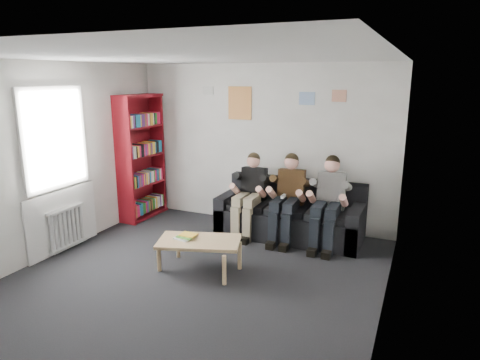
% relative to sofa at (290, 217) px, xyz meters
% --- Properties ---
extents(room_shell, '(5.00, 5.00, 5.00)m').
position_rel_sofa_xyz_m(room_shell, '(-0.66, -2.07, 1.04)').
color(room_shell, black).
rests_on(room_shell, ground).
extents(sofa, '(2.25, 0.92, 0.87)m').
position_rel_sofa_xyz_m(sofa, '(0.00, 0.00, 0.00)').
color(sofa, black).
rests_on(sofa, ground).
extents(bookshelf, '(0.33, 0.98, 2.19)m').
position_rel_sofa_xyz_m(bookshelf, '(-2.72, -0.13, 0.78)').
color(bookshelf, maroon).
rests_on(bookshelf, ground).
extents(coffee_table, '(1.05, 0.58, 0.42)m').
position_rel_sofa_xyz_m(coffee_table, '(-0.72, -1.69, 0.06)').
color(coffee_table, tan).
rests_on(coffee_table, ground).
extents(game_cases, '(0.26, 0.22, 0.05)m').
position_rel_sofa_xyz_m(game_cases, '(-0.91, -1.71, 0.13)').
color(game_cases, silver).
rests_on(game_cases, coffee_table).
extents(person_left, '(0.39, 0.83, 1.31)m').
position_rel_sofa_xyz_m(person_left, '(-0.63, -0.20, 0.35)').
color(person_left, black).
rests_on(person_left, sofa).
extents(person_middle, '(0.41, 0.87, 1.34)m').
position_rel_sofa_xyz_m(person_middle, '(0.00, -0.20, 0.36)').
color(person_middle, '#50341A').
rests_on(person_middle, sofa).
extents(person_right, '(0.41, 0.88, 1.36)m').
position_rel_sofa_xyz_m(person_right, '(0.63, -0.20, 0.36)').
color(person_right, silver).
rests_on(person_right, sofa).
extents(radiator, '(0.10, 0.64, 0.60)m').
position_rel_sofa_xyz_m(radiator, '(-2.81, -1.87, 0.04)').
color(radiator, white).
rests_on(radiator, ground).
extents(window, '(0.05, 1.30, 2.36)m').
position_rel_sofa_xyz_m(window, '(-2.88, -1.87, 0.72)').
color(window, white).
rests_on(window, room_shell).
extents(poster_large, '(0.42, 0.01, 0.55)m').
position_rel_sofa_xyz_m(poster_large, '(-1.06, 0.41, 1.74)').
color(poster_large, gold).
rests_on(poster_large, room_shell).
extents(poster_blue, '(0.25, 0.01, 0.20)m').
position_rel_sofa_xyz_m(poster_blue, '(0.09, 0.41, 1.84)').
color(poster_blue, '#458AEC').
rests_on(poster_blue, room_shell).
extents(poster_pink, '(0.22, 0.01, 0.18)m').
position_rel_sofa_xyz_m(poster_pink, '(0.59, 0.41, 1.89)').
color(poster_pink, '#DD45A4').
rests_on(poster_pink, room_shell).
extents(poster_sign, '(0.20, 0.01, 0.14)m').
position_rel_sofa_xyz_m(poster_sign, '(-1.66, 0.41, 1.94)').
color(poster_sign, silver).
rests_on(poster_sign, room_shell).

